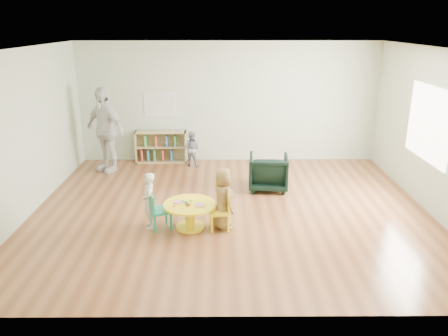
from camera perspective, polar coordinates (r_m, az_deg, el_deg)
name	(u,v)px	position (r m, az deg, el deg)	size (l,w,h in m)	color
room	(232,105)	(7.31, 1.03, 8.25)	(7.10, 7.00, 2.80)	brown
activity_table	(190,211)	(7.11, -4.48, -5.62)	(0.85, 0.85, 0.47)	yellow
kid_chair_left	(157,210)	(7.13, -8.68, -5.40)	(0.43, 0.43, 0.62)	#1A9368
kid_chair_right	(222,210)	(7.04, -0.26, -5.50)	(0.36, 0.36, 0.61)	yellow
bookshelf	(161,147)	(10.54, -8.28, 2.76)	(1.20, 0.30, 0.75)	#A18D59
alphabet_poster	(160,105)	(10.44, -8.36, 8.15)	(0.74, 0.01, 0.54)	white
armchair	(268,172)	(8.75, 5.80, -0.54)	(0.75, 0.77, 0.70)	black
child_left	(149,201)	(7.14, -9.76, -4.26)	(0.34, 0.22, 0.93)	silver
child_right	(223,199)	(7.01, -0.13, -4.03)	(0.50, 0.32, 1.02)	gold
toddler	(192,149)	(10.12, -4.25, 2.54)	(0.40, 0.31, 0.83)	#18213E
adult_caretaker	(105,130)	(9.98, -15.28, 4.83)	(1.11, 0.46, 1.89)	silver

